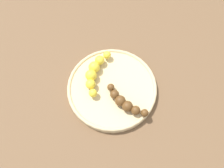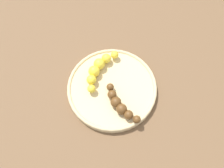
% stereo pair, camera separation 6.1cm
% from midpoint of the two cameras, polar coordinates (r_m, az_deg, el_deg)
% --- Properties ---
extents(ground_plane, '(2.40, 2.40, 0.00)m').
position_cam_midpoint_polar(ground_plane, '(0.64, -2.69, -1.74)').
color(ground_plane, brown).
extents(fruit_bowl, '(0.25, 0.25, 0.02)m').
position_cam_midpoint_polar(fruit_bowl, '(0.63, -2.74, -1.29)').
color(fruit_bowl, '#D1B784').
rests_on(fruit_bowl, ground_plane).
extents(banana_yellow, '(0.06, 0.15, 0.03)m').
position_cam_midpoint_polar(banana_yellow, '(0.63, -7.20, 2.88)').
color(banana_yellow, yellow).
rests_on(banana_yellow, fruit_bowl).
extents(banana_overripe, '(0.13, 0.06, 0.03)m').
position_cam_midpoint_polar(banana_overripe, '(0.59, 0.38, -5.09)').
color(banana_overripe, '#593819').
rests_on(banana_overripe, fruit_bowl).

